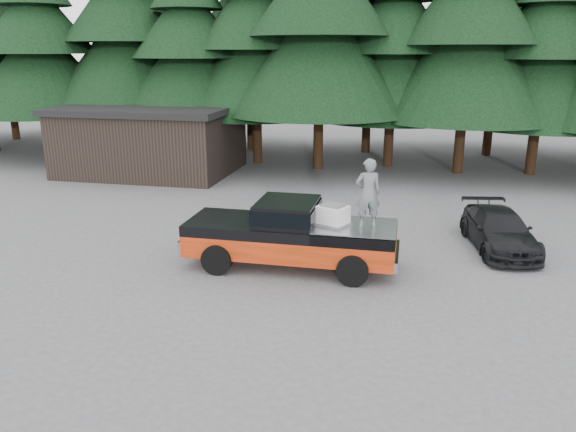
% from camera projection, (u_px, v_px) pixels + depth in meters
% --- Properties ---
extents(ground, '(120.00, 120.00, 0.00)m').
position_uv_depth(ground, '(267.00, 275.00, 15.32)').
color(ground, '#47474A').
rests_on(ground, ground).
extents(pickup_truck, '(6.00, 2.04, 1.33)m').
position_uv_depth(pickup_truck, '(291.00, 244.00, 15.75)').
color(pickup_truck, red).
rests_on(pickup_truck, ground).
extents(truck_cab, '(1.66, 1.90, 0.59)m').
position_uv_depth(truck_cab, '(287.00, 211.00, 15.50)').
color(truck_cab, black).
rests_on(truck_cab, pickup_truck).
extents(air_compressor, '(0.94, 0.87, 0.52)m').
position_uv_depth(air_compressor, '(333.00, 216.00, 15.18)').
color(air_compressor, silver).
rests_on(air_compressor, pickup_truck).
extents(man_on_bed, '(0.79, 0.63, 1.87)m').
position_uv_depth(man_on_bed, '(368.00, 193.00, 14.82)').
color(man_on_bed, '#555B5D').
rests_on(man_on_bed, pickup_truck).
extents(parked_car, '(2.31, 4.30, 1.19)m').
position_uv_depth(parked_car, '(499.00, 230.00, 17.20)').
color(parked_car, black).
rests_on(parked_car, ground).
extents(utility_building, '(8.40, 6.40, 3.30)m').
position_uv_depth(utility_building, '(152.00, 139.00, 27.93)').
color(utility_building, black).
rests_on(utility_building, ground).
extents(treeline, '(60.15, 16.05, 17.50)m').
position_uv_depth(treeline, '(355.00, 14.00, 29.15)').
color(treeline, black).
rests_on(treeline, ground).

